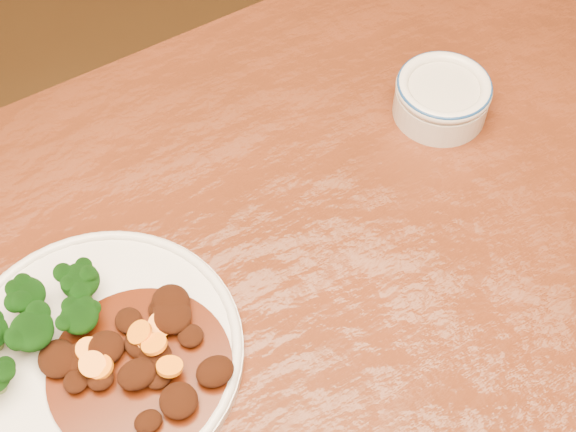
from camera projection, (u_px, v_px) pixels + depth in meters
name	position (u px, v px, depth m)	size (l,w,h in m)	color
dining_table	(270.00, 394.00, 0.83)	(1.55, 0.99, 0.75)	#58230F
dinner_plate	(98.00, 353.00, 0.76)	(0.28, 0.28, 0.02)	silver
broccoli_florets	(36.00, 320.00, 0.75)	(0.14, 0.10, 0.05)	olive
mince_stew	(140.00, 356.00, 0.74)	(0.17, 0.17, 0.03)	#4C1908
dip_bowl	(442.00, 96.00, 0.93)	(0.11, 0.11, 0.05)	beige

